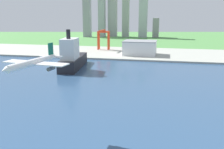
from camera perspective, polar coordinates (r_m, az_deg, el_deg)
The scene contains 8 objects.
ground_plane at distance 251.49m, azimuth 1.08°, elevation -1.71°, with size 2400.00×2400.00×0.00m, color #4E8945.
water_bay at distance 195.62m, azimuth -2.45°, elevation -6.14°, with size 840.00×360.00×0.15m, color #2D4C70.
industrial_pier at distance 435.49m, azimuth 6.09°, elevation 4.80°, with size 840.00×140.00×2.50m, color #A4A69B.
airplane_landing at distance 130.91m, azimuth -17.45°, elevation 2.55°, with size 35.65×39.65×11.59m.
cargo_ship at distance 316.56m, azimuth -8.99°, elevation 3.83°, with size 31.19×83.74×48.98m.
port_crane_red at distance 466.52m, azimuth -1.98°, elevation 8.83°, with size 21.55×39.16×36.85m.
warehouse_main at distance 411.63m, azimuth 6.34°, elevation 6.07°, with size 52.21×42.68×22.57m.
distant_skyline at distance 778.66m, azimuth 1.60°, elevation 13.25°, with size 223.78×54.82×140.86m.
Camera 1 is at (48.15, 61.93, 65.19)m, focal length 40.37 mm.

